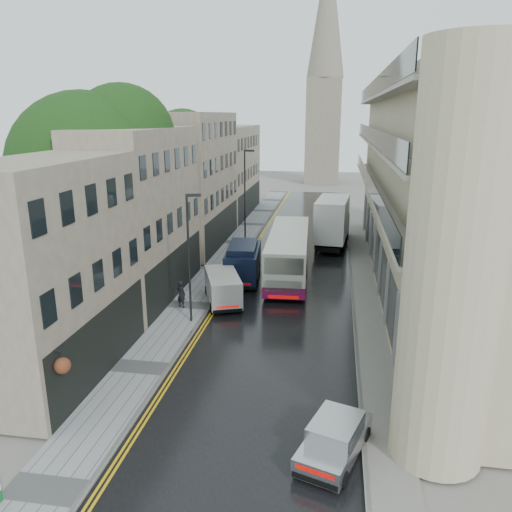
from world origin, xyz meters
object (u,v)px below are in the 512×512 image
(tree_near, at_px, (89,195))
(silver_hatchback, at_px, (299,453))
(cream_bus, at_px, (267,267))
(white_lorry, at_px, (317,226))
(white_van, at_px, (212,297))
(tree_far, at_px, (162,181))
(pedestrian, at_px, (181,294))
(lamp_post_far, at_px, (245,196))
(lamp_post_near, at_px, (189,260))
(navy_van, at_px, (226,269))

(tree_near, height_order, silver_hatchback, tree_near)
(tree_near, bearing_deg, cream_bus, 16.03)
(cream_bus, xyz_separation_m, white_lorry, (2.96, 11.18, 0.62))
(white_van, bearing_deg, silver_hatchback, -84.71)
(tree_far, height_order, white_lorry, tree_far)
(silver_hatchback, bearing_deg, pedestrian, 140.20)
(tree_near, height_order, cream_bus, tree_near)
(pedestrian, height_order, lamp_post_far, lamp_post_far)
(tree_near, bearing_deg, pedestrian, -11.12)
(tree_near, relative_size, lamp_post_far, 1.62)
(lamp_post_far, bearing_deg, silver_hatchback, -74.80)
(silver_hatchback, xyz_separation_m, lamp_post_near, (-7.30, 11.87, 3.14))
(pedestrian, bearing_deg, white_van, -164.87)
(tree_far, relative_size, cream_bus, 1.01)
(tree_far, bearing_deg, lamp_post_far, 32.04)
(tree_near, bearing_deg, lamp_post_near, -23.54)
(cream_bus, relative_size, lamp_post_near, 1.64)
(silver_hatchback, bearing_deg, tree_far, 135.92)
(tree_far, relative_size, pedestrian, 7.12)
(lamp_post_far, bearing_deg, white_lorry, -20.02)
(navy_van, relative_size, lamp_post_near, 0.76)
(lamp_post_near, height_order, lamp_post_far, lamp_post_far)
(lamp_post_near, bearing_deg, white_lorry, 53.86)
(tree_far, height_order, navy_van, tree_far)
(lamp_post_near, bearing_deg, cream_bus, 44.83)
(silver_hatchback, height_order, navy_van, navy_van)
(silver_hatchback, bearing_deg, lamp_post_near, 140.30)
(white_van, bearing_deg, lamp_post_near, -137.66)
(tree_far, relative_size, lamp_post_near, 1.65)
(navy_van, bearing_deg, lamp_post_far, 89.46)
(cream_bus, distance_m, silver_hatchback, 18.70)
(cream_bus, bearing_deg, silver_hatchback, -81.45)
(white_lorry, bearing_deg, pedestrian, -111.59)
(tree_far, distance_m, lamp_post_near, 17.91)
(cream_bus, height_order, white_lorry, white_lorry)
(pedestrian, relative_size, lamp_post_far, 0.20)
(white_lorry, height_order, silver_hatchback, white_lorry)
(white_lorry, height_order, pedestrian, white_lorry)
(tree_near, height_order, lamp_post_near, tree_near)
(silver_hatchback, relative_size, white_van, 0.86)
(lamp_post_near, bearing_deg, lamp_post_far, 75.76)
(white_lorry, distance_m, lamp_post_far, 7.91)
(tree_far, distance_m, cream_bus, 15.29)
(cream_bus, bearing_deg, white_van, -123.04)
(cream_bus, xyz_separation_m, pedestrian, (-4.88, -4.43, -0.71))
(white_van, bearing_deg, tree_near, 149.06)
(white_lorry, relative_size, white_van, 1.95)
(white_van, xyz_separation_m, navy_van, (-0.13, 4.59, 0.44))
(silver_hatchback, height_order, white_van, white_van)
(tree_far, xyz_separation_m, cream_bus, (10.83, -9.80, -4.52))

